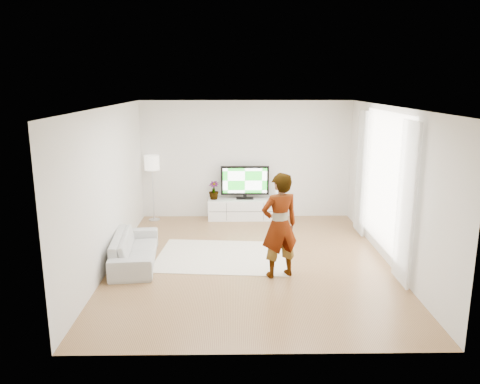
{
  "coord_description": "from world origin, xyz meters",
  "views": [
    {
      "loc": [
        -0.31,
        -8.05,
        3.21
      ],
      "look_at": [
        -0.18,
        0.4,
        1.22
      ],
      "focal_mm": 35.0,
      "sensor_mm": 36.0,
      "label": 1
    }
  ],
  "objects_px": {
    "television": "(245,181)",
    "player": "(280,225)",
    "media_console": "(245,209)",
    "sofa": "(135,249)",
    "rug": "(223,256)",
    "floor_lamp": "(152,166)"
  },
  "relations": [
    {
      "from": "floor_lamp",
      "to": "television",
      "type": "bearing_deg",
      "value": 2.45
    },
    {
      "from": "television",
      "to": "sofa",
      "type": "xyz_separation_m",
      "value": [
        -2.07,
        -2.82,
        -0.65
      ]
    },
    {
      "from": "player",
      "to": "television",
      "type": "bearing_deg",
      "value": -102.08
    },
    {
      "from": "player",
      "to": "floor_lamp",
      "type": "distance_m",
      "value": 4.31
    },
    {
      "from": "player",
      "to": "floor_lamp",
      "type": "relative_size",
      "value": 1.14
    },
    {
      "from": "rug",
      "to": "player",
      "type": "height_order",
      "value": "player"
    },
    {
      "from": "rug",
      "to": "floor_lamp",
      "type": "height_order",
      "value": "floor_lamp"
    },
    {
      "from": "rug",
      "to": "floor_lamp",
      "type": "bearing_deg",
      "value": 124.76
    },
    {
      "from": "television",
      "to": "rug",
      "type": "height_order",
      "value": "television"
    },
    {
      "from": "rug",
      "to": "sofa",
      "type": "height_order",
      "value": "sofa"
    },
    {
      "from": "rug",
      "to": "sofa",
      "type": "bearing_deg",
      "value": -169.65
    },
    {
      "from": "floor_lamp",
      "to": "rug",
      "type": "bearing_deg",
      "value": -55.24
    },
    {
      "from": "media_console",
      "to": "player",
      "type": "distance_m",
      "value": 3.52
    },
    {
      "from": "television",
      "to": "player",
      "type": "height_order",
      "value": "player"
    },
    {
      "from": "player",
      "to": "floor_lamp",
      "type": "bearing_deg",
      "value": -71.82
    },
    {
      "from": "media_console",
      "to": "sofa",
      "type": "relative_size",
      "value": 0.94
    },
    {
      "from": "media_console",
      "to": "rug",
      "type": "xyz_separation_m",
      "value": [
        -0.48,
        -2.5,
        -0.24
      ]
    },
    {
      "from": "television",
      "to": "floor_lamp",
      "type": "relative_size",
      "value": 0.73
    },
    {
      "from": "media_console",
      "to": "floor_lamp",
      "type": "distance_m",
      "value": 2.42
    },
    {
      "from": "television",
      "to": "player",
      "type": "relative_size",
      "value": 0.64
    },
    {
      "from": "media_console",
      "to": "rug",
      "type": "height_order",
      "value": "media_console"
    },
    {
      "from": "television",
      "to": "player",
      "type": "distance_m",
      "value": 3.49
    }
  ]
}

